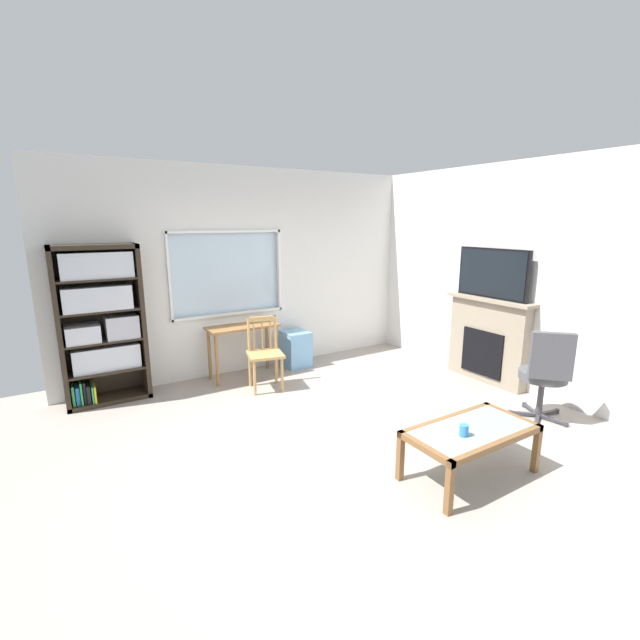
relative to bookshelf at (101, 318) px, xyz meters
name	(u,v)px	position (x,y,z in m)	size (l,w,h in m)	color
ground	(357,442)	(1.89, -2.35, -1.00)	(6.03, 6.18, 0.02)	#9E9389
wall_back_with_window	(249,271)	(1.92, 0.24, 0.39)	(5.03, 0.15, 2.77)	silver
wall_right	(533,279)	(4.47, -2.35, 0.39)	(0.12, 5.38, 2.77)	silver
bookshelf	(101,318)	(0.00, 0.00, 0.00)	(0.90, 0.38, 1.82)	#2D2319
desk_under_window	(243,335)	(1.66, -0.11, -0.41)	(0.94, 0.40, 0.72)	olive
wooden_chair	(265,353)	(1.73, -0.62, -0.53)	(0.50, 0.48, 0.90)	tan
plastic_drawer_unit	(295,349)	(2.48, -0.06, -0.74)	(0.35, 0.40, 0.51)	#72ADDB
fireplace	(488,340)	(4.31, -1.91, -0.44)	(0.26, 1.20, 1.11)	gray
tv	(492,273)	(4.29, -1.91, 0.43)	(0.06, 1.00, 0.63)	black
office_chair	(546,371)	(3.80, -3.02, -0.44)	(0.63, 0.60, 1.00)	#4C4C51
coffee_table	(471,435)	(2.33, -3.30, -0.63)	(1.10, 0.57, 0.43)	#8C9E99
sippy_cup	(464,430)	(2.17, -3.35, -0.52)	(0.07, 0.07, 0.09)	#337FD6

